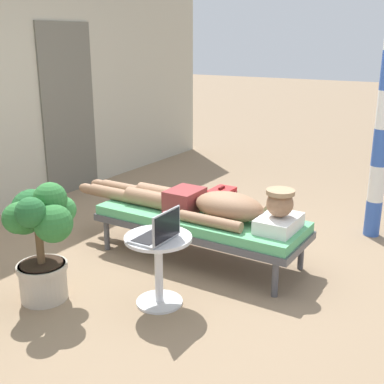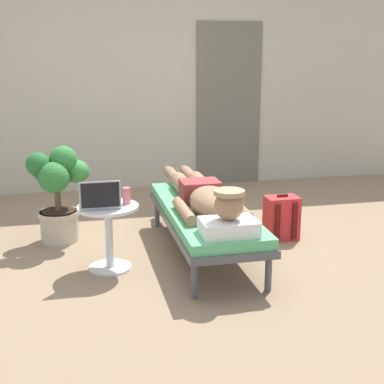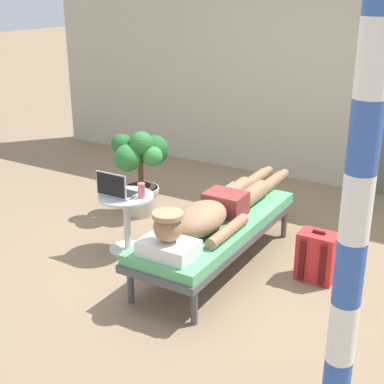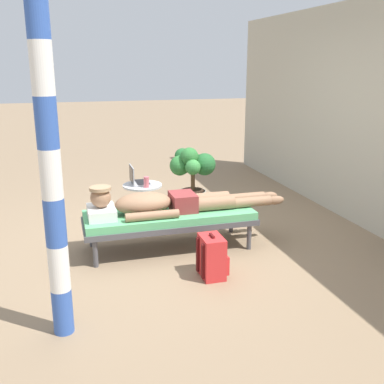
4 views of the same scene
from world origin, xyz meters
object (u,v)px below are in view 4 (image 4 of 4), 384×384
object	(u,v)px
laptop	(137,179)
drink_glass	(146,182)
potted_plant	(193,173)
person_reclining	(165,203)
lounge_chair	(169,218)
backpack	(212,257)
porch_post	(51,174)
side_table	(143,198)

from	to	relation	value
laptop	drink_glass	xyz separation A→B (m)	(0.21, 0.07, 0.01)
drink_glass	potted_plant	xyz separation A→B (m)	(-0.54, 0.74, -0.06)
laptop	drink_glass	distance (m)	0.22
person_reclining	potted_plant	size ratio (longest dim) A/B	2.44
lounge_chair	laptop	size ratio (longest dim) A/B	5.94
potted_plant	backpack	bearing A→B (deg)	-11.06
lounge_chair	potted_plant	size ratio (longest dim) A/B	2.07
lounge_chair	person_reclining	size ratio (longest dim) A/B	0.85
lounge_chair	backpack	world-z (taller)	backpack
person_reclining	drink_glass	distance (m)	0.67
backpack	porch_post	bearing A→B (deg)	-67.09
lounge_chair	backpack	distance (m)	0.84
side_table	laptop	size ratio (longest dim) A/B	1.69
lounge_chair	drink_glass	size ratio (longest dim) A/B	14.01
drink_glass	backpack	size ratio (longest dim) A/B	0.31
lounge_chair	laptop	xyz separation A→B (m)	(-0.87, -0.20, 0.24)
drink_glass	porch_post	distance (m)	2.36
lounge_chair	drink_glass	bearing A→B (deg)	-169.42
drink_glass	porch_post	bearing A→B (deg)	-26.74
side_table	lounge_chair	bearing A→B (deg)	10.27
backpack	porch_post	world-z (taller)	porch_post
person_reclining	laptop	distance (m)	0.89
drink_glass	laptop	bearing A→B (deg)	-160.40
side_table	drink_glass	size ratio (longest dim) A/B	3.98
side_table	drink_glass	xyz separation A→B (m)	(0.15, 0.02, 0.23)
backpack	porch_post	distance (m)	1.81
drink_glass	porch_post	xyz separation A→B (m)	(2.03, -1.02, 0.64)
potted_plant	laptop	bearing A→B (deg)	-67.88
drink_glass	backpack	world-z (taller)	drink_glass
lounge_chair	side_table	distance (m)	0.82
person_reclining	potted_plant	world-z (taller)	potted_plant
backpack	person_reclining	bearing A→B (deg)	-160.97
potted_plant	porch_post	distance (m)	3.19
person_reclining	backpack	world-z (taller)	person_reclining
laptop	drink_glass	size ratio (longest dim) A/B	2.36
side_table	backpack	xyz separation A→B (m)	(1.60, 0.37, -0.16)
lounge_chair	potted_plant	distance (m)	1.36
potted_plant	porch_post	xyz separation A→B (m)	(2.57, -1.76, 0.70)
person_reclining	backpack	bearing A→B (deg)	19.03
side_table	porch_post	world-z (taller)	porch_post
drink_glass	potted_plant	world-z (taller)	potted_plant
person_reclining	porch_post	xyz separation A→B (m)	(1.37, -1.10, 0.71)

